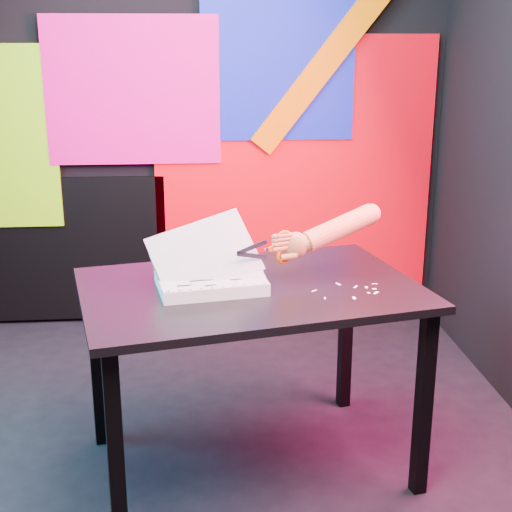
{
  "coord_description": "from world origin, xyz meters",
  "views": [
    {
      "loc": [
        0.09,
        -2.57,
        1.61
      ],
      "look_at": [
        0.3,
        -0.13,
        0.87
      ],
      "focal_mm": 50.0,
      "sensor_mm": 36.0,
      "label": 1
    }
  ],
  "objects": [
    {
      "name": "paper_clippings",
      "position": [
        0.65,
        -0.19,
        0.75
      ],
      "size": [
        0.26,
        0.18,
        0.0
      ],
      "color": "silver",
      "rests_on": "work_table"
    },
    {
      "name": "printout_stack",
      "position": [
        0.13,
        -0.13,
        0.78
      ],
      "size": [
        0.45,
        0.34,
        0.29
      ],
      "rotation": [
        0.0,
        0.0,
        0.17
      ],
      "color": "beige",
      "rests_on": "work_table"
    },
    {
      "name": "backdrop",
      "position": [
        0.06,
        1.46,
        0.96
      ],
      "size": [
        2.88,
        0.05,
        2.08
      ],
      "color": "#E4000F",
      "rests_on": "ground"
    },
    {
      "name": "work_table",
      "position": [
        0.28,
        -0.11,
        0.66
      ],
      "size": [
        1.36,
        1.05,
        0.75
      ],
      "rotation": [
        0.0,
        0.0,
        0.21
      ],
      "color": "black",
      "rests_on": "ground"
    },
    {
      "name": "hand_forearm",
      "position": [
        0.6,
        0.01,
        0.92
      ],
      "size": [
        0.43,
        0.21,
        0.17
      ],
      "rotation": [
        0.0,
        0.0,
        0.39
      ],
      "color": "#9F6933",
      "rests_on": "work_table"
    },
    {
      "name": "room",
      "position": [
        0.0,
        0.0,
        1.35
      ],
      "size": [
        3.01,
        3.01,
        2.71
      ],
      "color": "black",
      "rests_on": "ground"
    },
    {
      "name": "scissors",
      "position": [
        0.39,
        -0.08,
        0.88
      ],
      "size": [
        0.21,
        0.09,
        0.13
      ],
      "rotation": [
        0.0,
        0.0,
        0.39
      ],
      "color": "#979FB5",
      "rests_on": "printout_stack"
    }
  ]
}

